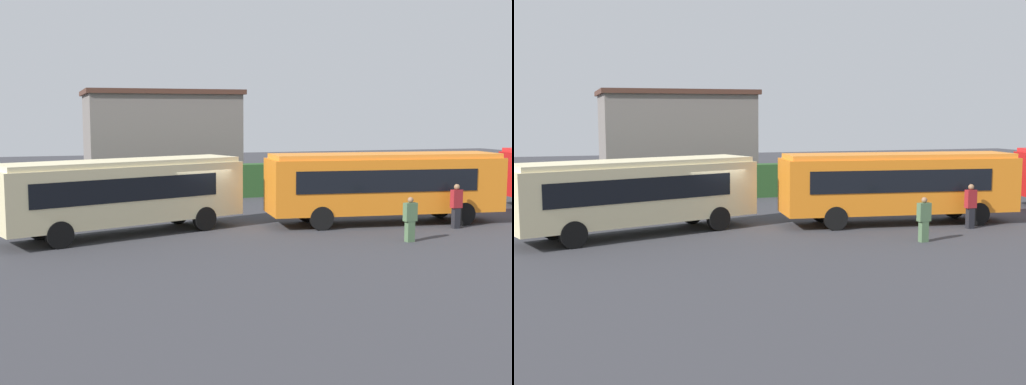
% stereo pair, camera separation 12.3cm
% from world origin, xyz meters
% --- Properties ---
extents(ground_plane, '(105.58, 105.58, 0.00)m').
position_xyz_m(ground_plane, '(0.00, 0.00, 0.00)').
color(ground_plane, '#38383D').
extents(bus_cream, '(10.13, 5.52, 2.99)m').
position_xyz_m(bus_cream, '(-3.27, -0.61, 1.74)').
color(bus_cream, beige).
rests_on(bus_cream, ground_plane).
extents(bus_orange, '(10.59, 3.61, 3.09)m').
position_xyz_m(bus_orange, '(7.93, -1.28, 1.79)').
color(bus_orange, orange).
rests_on(bus_orange, ground_plane).
extents(person_left, '(0.51, 0.30, 1.70)m').
position_xyz_m(person_left, '(6.80, -5.34, 0.89)').
color(person_left, '#4C6B47').
rests_on(person_left, ground_plane).
extents(person_center, '(0.46, 0.28, 1.88)m').
position_xyz_m(person_center, '(10.21, -3.31, 1.00)').
color(person_center, black).
rests_on(person_center, ground_plane).
extents(hedge_row, '(64.79, 1.11, 1.91)m').
position_xyz_m(hedge_row, '(0.00, 9.75, 0.95)').
color(hedge_row, '#2A5326').
rests_on(hedge_row, ground_plane).
extents(depot_building, '(9.67, 7.96, 6.31)m').
position_xyz_m(depot_building, '(1.03, 16.59, 3.17)').
color(depot_building, slate).
rests_on(depot_building, ground_plane).
extents(traffic_cone, '(0.36, 0.36, 0.60)m').
position_xyz_m(traffic_cone, '(-0.27, 6.11, 0.30)').
color(traffic_cone, orange).
rests_on(traffic_cone, ground_plane).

